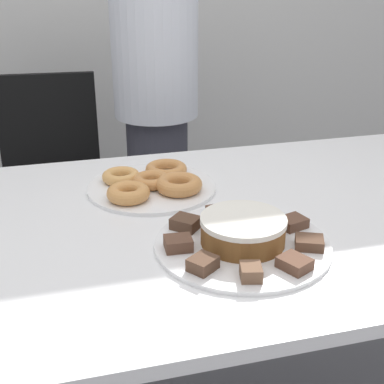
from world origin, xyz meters
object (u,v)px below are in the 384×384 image
plate_cake (242,244)px  plate_donuts (152,187)px  office_chair_left (53,199)px  frosted_cake (243,230)px  person_standing (156,100)px

plate_cake → plate_donuts: size_ratio=1.10×
office_chair_left → plate_donuts: 0.83m
plate_donuts → frosted_cake: 0.39m
person_standing → office_chair_left: bearing=175.3°
person_standing → plate_donuts: bearing=-102.5°
plate_cake → person_standing: bearing=88.8°
plate_donuts → frosted_cake: size_ratio=1.88×
person_standing → frosted_cake: size_ratio=8.43×
person_standing → frosted_cake: person_standing is taller
office_chair_left → plate_donuts: office_chair_left is taller
person_standing → office_chair_left: (-0.42, 0.03, -0.39)m
person_standing → frosted_cake: (-0.02, -1.04, -0.04)m
office_chair_left → plate_cake: size_ratio=2.39×
plate_donuts → frosted_cake: frosted_cake is taller
office_chair_left → plate_cake: (0.40, -1.08, 0.31)m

